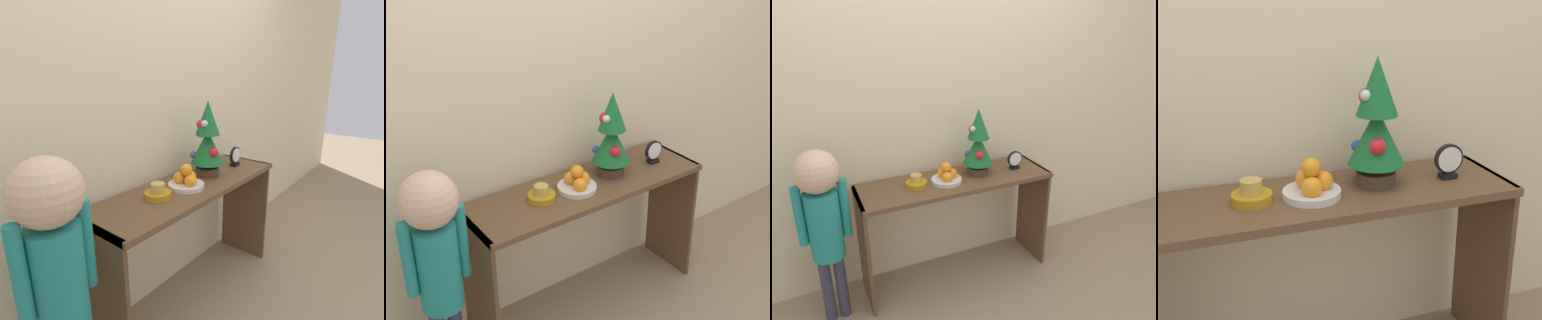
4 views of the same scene
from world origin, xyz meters
The scene contains 6 objects.
back_wall centered at (0.00, 0.44, 1.25)m, with size 7.00×0.05×2.50m, color beige.
console_table centered at (0.00, 0.20, 0.59)m, with size 1.30×0.40×0.76m.
mini_tree centered at (0.18, 0.22, 0.98)m, with size 0.20×0.20×0.46m.
fruit_bowl centered at (-0.07, 0.18, 0.80)m, with size 0.20×0.20×0.14m.
singing_bowl centered at (-0.27, 0.20, 0.79)m, with size 0.13×0.13×0.08m.
desk_clock centered at (0.45, 0.18, 0.82)m, with size 0.11×0.04×0.13m.
Camera 4 is at (-0.52, -1.42, 1.47)m, focal length 50.00 mm.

